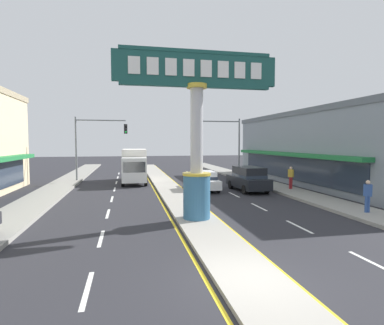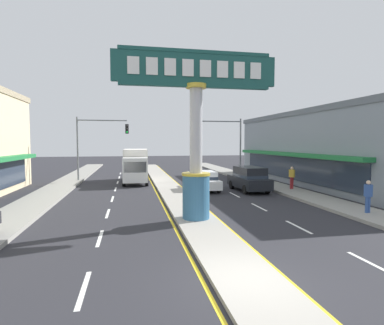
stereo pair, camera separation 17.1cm
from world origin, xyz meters
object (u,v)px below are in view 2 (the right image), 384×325
at_px(district_sign, 196,133).
at_px(traffic_light_right_side, 224,138).
at_px(suv_near_right_lane, 249,179).
at_px(traffic_light_left_side, 97,138).
at_px(pedestrian_near_kerb, 368,194).
at_px(sedan_far_right_lane, 204,180).
at_px(box_truck_near_left_lane, 136,164).
at_px(storefront_right, 335,148).
at_px(pedestrian_far_side, 292,176).

distance_m(district_sign, traffic_light_right_side, 17.10).
height_order(traffic_light_right_side, suv_near_right_lane, traffic_light_right_side).
bearing_deg(traffic_light_right_side, district_sign, -111.35).
bearing_deg(district_sign, traffic_light_left_side, 110.40).
xyz_separation_m(traffic_light_right_side, pedestrian_near_kerb, (2.63, -16.64, -3.12)).
distance_m(sedan_far_right_lane, box_truck_near_left_lane, 8.20).
relative_size(district_sign, traffic_light_right_side, 1.28).
distance_m(storefront_right, traffic_light_right_side, 10.39).
bearing_deg(sedan_far_right_lane, suv_near_right_lane, -17.46).
relative_size(district_sign, suv_near_right_lane, 1.70).
bearing_deg(traffic_light_left_side, district_sign, -69.60).
xyz_separation_m(storefront_right, pedestrian_near_kerb, (-6.62, -11.99, -2.16)).
bearing_deg(pedestrian_far_side, district_sign, -140.26).
distance_m(box_truck_near_left_lane, pedestrian_far_side, 14.23).
relative_size(storefront_right, traffic_light_left_side, 3.86).
relative_size(traffic_light_left_side, sedan_far_right_lane, 1.44).
xyz_separation_m(storefront_right, pedestrian_far_side, (-6.28, -3.63, -2.13)).
bearing_deg(pedestrian_far_side, traffic_light_right_side, 109.71).
bearing_deg(storefront_right, pedestrian_near_kerb, -118.91).
relative_size(pedestrian_near_kerb, pedestrian_far_side, 0.97).
bearing_deg(pedestrian_near_kerb, suv_near_right_lane, 107.90).
bearing_deg(pedestrian_far_side, suv_near_right_lane, 168.57).
xyz_separation_m(sedan_far_right_lane, pedestrian_far_side, (6.55, -1.70, 0.37)).
bearing_deg(traffic_light_left_side, pedestrian_far_side, -30.53).
bearing_deg(pedestrian_far_side, storefront_right, 30.04).
relative_size(box_truck_near_left_lane, pedestrian_near_kerb, 4.16).
bearing_deg(traffic_light_left_side, sedan_far_right_lane, -39.84).
bearing_deg(sedan_far_right_lane, district_sign, -105.78).
bearing_deg(suv_near_right_lane, pedestrian_far_side, -11.43).
relative_size(storefront_right, pedestrian_near_kerb, 14.31).
relative_size(storefront_right, box_truck_near_left_lane, 3.44).
bearing_deg(suv_near_right_lane, storefront_right, 17.33).
distance_m(traffic_light_right_side, pedestrian_near_kerb, 17.13).
bearing_deg(sedan_far_right_lane, traffic_light_left_side, 140.16).
distance_m(pedestrian_near_kerb, pedestrian_far_side, 8.36).
bearing_deg(suv_near_right_lane, traffic_light_left_side, 145.27).
relative_size(suv_near_right_lane, pedestrian_far_side, 2.70).
height_order(district_sign, pedestrian_near_kerb, district_sign).
relative_size(traffic_light_right_side, sedan_far_right_lane, 1.44).
xyz_separation_m(district_sign, sedan_far_right_lane, (2.64, 9.34, -3.43)).
xyz_separation_m(district_sign, pedestrian_far_side, (9.19, 7.64, -3.06)).
bearing_deg(box_truck_near_left_lane, pedestrian_far_side, -33.99).
relative_size(storefront_right, sedan_far_right_lane, 5.55).
distance_m(traffic_light_right_side, sedan_far_right_lane, 8.26).
height_order(traffic_light_right_side, box_truck_near_left_lane, traffic_light_right_side).
distance_m(storefront_right, traffic_light_left_side, 22.39).
height_order(box_truck_near_left_lane, pedestrian_far_side, box_truck_near_left_lane).
xyz_separation_m(box_truck_near_left_lane, pedestrian_near_kerb, (11.45, -16.30, -0.57)).
relative_size(traffic_light_right_side, pedestrian_near_kerb, 3.71).
bearing_deg(district_sign, box_truck_near_left_lane, 99.45).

